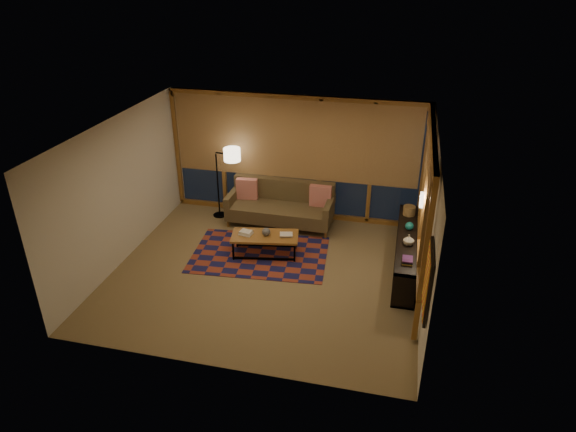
% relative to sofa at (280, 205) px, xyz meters
% --- Properties ---
extents(floor, '(5.50, 5.00, 0.01)m').
position_rel_sofa_xyz_m(floor, '(0.20, -1.90, -0.45)').
color(floor, tan).
rests_on(floor, ground).
extents(ceiling, '(5.50, 5.00, 0.01)m').
position_rel_sofa_xyz_m(ceiling, '(0.20, -1.90, 2.25)').
color(ceiling, '#FAEECC').
rests_on(ceiling, walls).
extents(walls, '(5.51, 5.01, 2.70)m').
position_rel_sofa_xyz_m(walls, '(0.20, -1.90, 0.90)').
color(walls, beige).
rests_on(walls, floor).
extents(window_wall_back, '(5.30, 0.16, 2.60)m').
position_rel_sofa_xyz_m(window_wall_back, '(0.20, 0.53, 0.90)').
color(window_wall_back, '#AB6826').
rests_on(window_wall_back, walls).
extents(window_wall_right, '(0.16, 3.70, 2.60)m').
position_rel_sofa_xyz_m(window_wall_right, '(2.88, -1.30, 0.90)').
color(window_wall_right, '#AB6826').
rests_on(window_wall_right, walls).
extents(wall_art, '(0.06, 0.74, 0.94)m').
position_rel_sofa_xyz_m(wall_art, '(2.91, -3.75, 1.00)').
color(wall_art, red).
rests_on(wall_art, walls).
extents(wall_sconce, '(0.12, 0.18, 0.22)m').
position_rel_sofa_xyz_m(wall_sconce, '(2.82, -1.45, 1.10)').
color(wall_sconce, beige).
rests_on(wall_sconce, walls).
extents(sofa, '(2.23, 0.92, 0.91)m').
position_rel_sofa_xyz_m(sofa, '(0.00, 0.00, 0.00)').
color(sofa, '#443B20').
rests_on(sofa, floor).
extents(pillow_left, '(0.47, 0.20, 0.46)m').
position_rel_sofa_xyz_m(pillow_left, '(-0.78, 0.18, 0.23)').
color(pillow_left, red).
rests_on(pillow_left, sofa).
extents(pillow_right, '(0.46, 0.16, 0.46)m').
position_rel_sofa_xyz_m(pillow_right, '(0.83, 0.18, 0.23)').
color(pillow_right, red).
rests_on(pillow_right, sofa).
extents(area_rug, '(2.72, 1.93, 0.01)m').
position_rel_sofa_xyz_m(area_rug, '(-0.08, -1.32, -0.45)').
color(area_rug, maroon).
rests_on(area_rug, floor).
extents(coffee_table, '(1.35, 0.79, 0.42)m').
position_rel_sofa_xyz_m(coffee_table, '(0.02, -1.28, -0.24)').
color(coffee_table, '#AB6826').
rests_on(coffee_table, floor).
extents(book_stack_a, '(0.28, 0.24, 0.07)m').
position_rel_sofa_xyz_m(book_stack_a, '(-0.34, -1.34, 0.01)').
color(book_stack_a, silver).
rests_on(book_stack_a, coffee_table).
extents(book_stack_b, '(0.30, 0.26, 0.05)m').
position_rel_sofa_xyz_m(book_stack_b, '(0.42, -1.20, -0.00)').
color(book_stack_b, silver).
rests_on(book_stack_b, coffee_table).
extents(ceramic_pot, '(0.16, 0.16, 0.16)m').
position_rel_sofa_xyz_m(ceramic_pot, '(0.05, -1.28, 0.05)').
color(ceramic_pot, '#2F2F35').
rests_on(ceramic_pot, coffee_table).
extents(floor_lamp, '(0.57, 0.40, 1.63)m').
position_rel_sofa_xyz_m(floor_lamp, '(-1.43, 0.11, 0.36)').
color(floor_lamp, black).
rests_on(floor_lamp, floor).
extents(bookshelf, '(0.40, 2.64, 0.66)m').
position_rel_sofa_xyz_m(bookshelf, '(2.69, -1.12, -0.12)').
color(bookshelf, black).
rests_on(bookshelf, floor).
extents(basket, '(0.30, 0.30, 0.18)m').
position_rel_sofa_xyz_m(basket, '(2.67, -0.23, 0.30)').
color(basket, '#977047').
rests_on(basket, bookshelf).
extents(teal_bowl, '(0.18, 0.18, 0.16)m').
position_rel_sofa_xyz_m(teal_bowl, '(2.69, -0.87, 0.28)').
color(teal_bowl, '#176E67').
rests_on(teal_bowl, bookshelf).
extents(vase, '(0.22, 0.22, 0.20)m').
position_rel_sofa_xyz_m(vase, '(2.69, -1.44, 0.31)').
color(vase, '#B8AC91').
rests_on(vase, bookshelf).
extents(shelf_book_stack, '(0.20, 0.25, 0.07)m').
position_rel_sofa_xyz_m(shelf_book_stack, '(2.69, -2.03, 0.24)').
color(shelf_book_stack, silver).
rests_on(shelf_book_stack, bookshelf).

